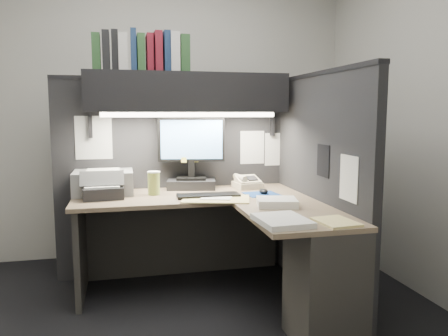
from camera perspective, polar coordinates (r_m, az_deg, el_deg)
The scene contains 23 objects.
floor at distance 3.02m, azimuth -4.75°, elevation -19.27°, with size 3.50×3.50×0.00m, color black.
wall_back at distance 4.19m, azimuth -7.99°, elevation 7.23°, with size 3.50×0.04×2.70m, color #B8B6AF.
wall_front at distance 1.23m, azimuth 4.98°, elevation 7.49°, with size 3.50×0.04×2.70m, color #B8B6AF.
wall_right at distance 3.42m, azimuth 25.61°, elevation 6.62°, with size 0.04×3.00×2.70m, color #B8B6AF.
partition_back at distance 3.67m, azimuth -6.56°, elevation -1.36°, with size 1.90×0.06×1.60m, color black.
partition_right at distance 3.21m, azimuth 12.21°, elevation -2.71°, with size 0.06×1.50×1.60m, color black.
desk at distance 2.93m, azimuth 3.57°, elevation -10.69°, with size 1.70×1.53×0.73m.
overhead_shelf at distance 3.46m, azimuth -4.79°, elevation 9.78°, with size 1.55×0.34×0.30m, color black.
task_light_tube at distance 3.32m, azimuth -4.40°, elevation 6.96°, with size 0.04×0.04×1.32m, color white.
monitor at distance 3.54m, azimuth -4.28°, elevation 0.95°, with size 0.53×0.30×0.58m.
keyboard at distance 3.21m, azimuth -2.07°, elevation -3.61°, with size 0.46×0.15×0.02m, color black.
mousepad at distance 3.32m, azimuth 4.94°, elevation -3.42°, with size 0.24×0.22×0.00m, color navy.
mouse at distance 3.33m, azimuth 5.19°, elevation -3.03°, with size 0.06×0.10×0.04m, color black.
telephone at distance 3.58m, azimuth 3.07°, elevation -1.99°, with size 0.20×0.21×0.08m, color beige.
coffee_cup at distance 3.33m, azimuth -9.16°, elevation -2.04°, with size 0.09×0.09×0.17m, color #AFA046.
printer at distance 3.46m, azimuth -15.45°, elevation -1.79°, with size 0.44×0.37×0.18m, color gray.
notebook_stack at distance 3.27m, azimuth -15.57°, elevation -3.11°, with size 0.28×0.23×0.08m, color black.
open_folder at distance 3.12m, azimuth -1.04°, elevation -4.05°, with size 0.47×0.31×0.01m, color #DECE7D.
paper_stack_a at distance 2.92m, azimuth 6.92°, elevation -4.46°, with size 0.26×0.22×0.05m, color white.
paper_stack_b at distance 2.47m, azimuth 7.59°, elevation -6.83°, with size 0.26×0.33×0.03m, color white.
manila_stack at distance 2.54m, azimuth 14.41°, elevation -6.83°, with size 0.19×0.25×0.01m, color #DECE7D.
binder_row at distance 3.45m, azimuth -10.61°, elevation 14.56°, with size 0.72×0.25×0.30m.
pinned_papers at distance 3.34m, azimuth 0.81°, elevation 2.25°, with size 1.76×1.31×0.51m.
Camera 1 is at (-0.38, -2.67, 1.34)m, focal length 35.00 mm.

